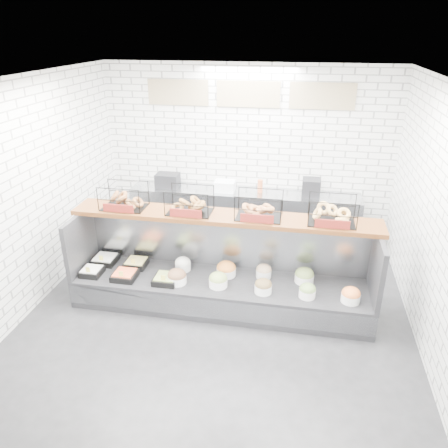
# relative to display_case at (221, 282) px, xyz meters

# --- Properties ---
(ground) EXTENTS (5.50, 5.50, 0.00)m
(ground) POSITION_rel_display_case_xyz_m (0.01, -0.34, -0.33)
(ground) COLOR black
(ground) RESTS_ON ground
(room_shell) EXTENTS (5.02, 5.51, 3.01)m
(room_shell) POSITION_rel_display_case_xyz_m (0.01, 0.26, 1.73)
(room_shell) COLOR white
(room_shell) RESTS_ON ground
(display_case) EXTENTS (4.00, 0.90, 1.20)m
(display_case) POSITION_rel_display_case_xyz_m (0.00, 0.00, 0.00)
(display_case) COLOR black
(display_case) RESTS_ON ground
(bagel_shelf) EXTENTS (4.10, 0.50, 0.40)m
(bagel_shelf) POSITION_rel_display_case_xyz_m (0.01, 0.18, 1.04)
(bagel_shelf) COLOR #44220E
(bagel_shelf) RESTS_ON display_case
(prep_counter) EXTENTS (4.00, 0.60, 1.20)m
(prep_counter) POSITION_rel_display_case_xyz_m (0.00, 2.09, 0.14)
(prep_counter) COLOR #93969B
(prep_counter) RESTS_ON ground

